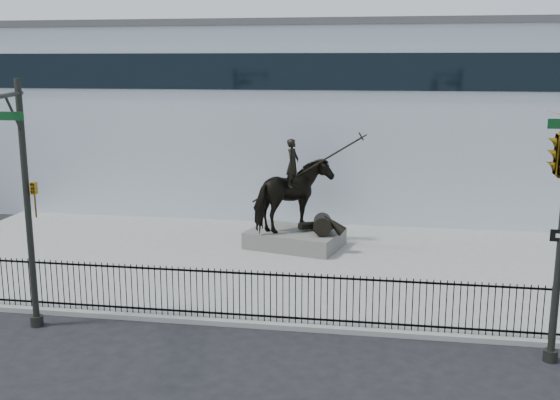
# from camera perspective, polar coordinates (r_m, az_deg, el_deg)

# --- Properties ---
(ground) EXTENTS (120.00, 120.00, 0.00)m
(ground) POSITION_cam_1_polar(r_m,az_deg,el_deg) (17.91, -0.33, -12.55)
(ground) COLOR black
(ground) RESTS_ON ground
(plaza) EXTENTS (30.00, 12.00, 0.15)m
(plaza) POSITION_cam_1_polar(r_m,az_deg,el_deg) (24.36, 2.44, -5.62)
(plaza) COLOR gray
(plaza) RESTS_ON ground
(building) EXTENTS (44.00, 14.00, 9.00)m
(building) POSITION_cam_1_polar(r_m,az_deg,el_deg) (36.29, 5.00, 7.28)
(building) COLOR silver
(building) RESTS_ON ground
(picket_fence) EXTENTS (22.10, 0.10, 1.50)m
(picket_fence) POSITION_cam_1_polar(r_m,az_deg,el_deg) (18.70, 0.32, -8.46)
(picket_fence) COLOR black
(picket_fence) RESTS_ON plaza
(statue_plinth) EXTENTS (4.05, 3.25, 0.67)m
(statue_plinth) POSITION_cam_1_polar(r_m,az_deg,el_deg) (26.28, 1.30, -3.37)
(statue_plinth) COLOR #5F5D57
(statue_plinth) RESTS_ON plaza
(equestrian_statue) EXTENTS (4.43, 3.32, 3.86)m
(equestrian_statue) POSITION_cam_1_polar(r_m,az_deg,el_deg) (25.85, 1.46, 0.31)
(equestrian_statue) COLOR black
(equestrian_statue) RESTS_ON statue_plinth
(traffic_signal_left) EXTENTS (1.52, 4.84, 7.00)m
(traffic_signal_left) POSITION_cam_1_polar(r_m,az_deg,el_deg) (18.44, -21.85, 0.47)
(traffic_signal_left) COLOR black
(traffic_signal_left) RESTS_ON ground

